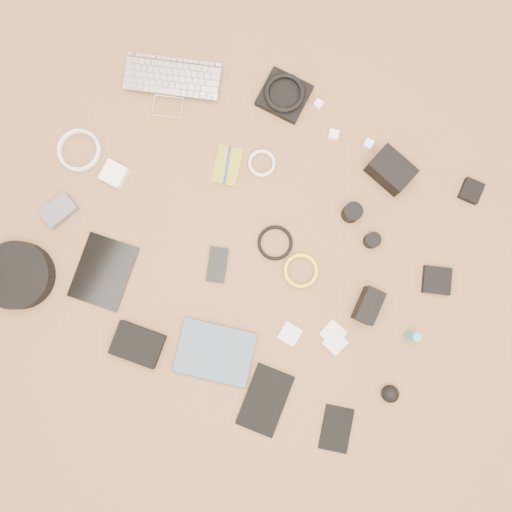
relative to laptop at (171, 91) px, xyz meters
The scene contains 34 objects.
room_shell 1.37m from the laptop, 35.62° to the right, with size 4.04×4.04×2.58m.
laptop is the anchor object (origin of this frame).
headphone_pouch 0.39m from the laptop, 25.65° to the left, with size 0.15×0.15×0.03m, color black.
headphones 0.39m from the laptop, 25.65° to the left, with size 0.14×0.14×0.02m, color black.
charger_a 0.51m from the laptop, 22.69° to the left, with size 0.03×0.03×0.02m, color white.
charger_b 0.58m from the laptop, 12.38° to the left, with size 0.03×0.03×0.03m, color white.
charger_c 0.70m from the laptop, 12.55° to the left, with size 0.03×0.03×0.03m, color white.
charger_d 0.57m from the laptop, 12.64° to the left, with size 0.03×0.03×0.03m, color white.
dslr_camera 0.79m from the laptop, ahead, with size 0.14×0.10×0.08m, color black.
lens_pouch 1.07m from the laptop, ahead, with size 0.06×0.07×0.03m, color black.
notebook_olive 0.32m from the laptop, 24.85° to the right, with size 0.09×0.13×0.01m, color olive.
pen_blue 0.32m from the laptop, 24.85° to the right, with size 0.01×0.01×0.13m, color #1434A7.
cable_white_a 0.40m from the laptop, 10.89° to the right, with size 0.09×0.09×0.01m, color white.
lens_a 0.74m from the laptop, ahead, with size 0.06×0.06×0.07m, color black.
lens_b 0.85m from the laptop, ahead, with size 0.05×0.05×0.05m, color black.
card_reader 1.10m from the laptop, ahead, with size 0.09×0.09×0.02m, color black.
power_brick 0.35m from the laptop, 94.41° to the right, with size 0.08×0.08×0.03m, color white.
cable_white_b 0.37m from the laptop, 117.87° to the right, with size 0.15×0.15×0.01m, color white.
cable_black 0.63m from the laptop, 27.70° to the right, with size 0.12×0.12×0.01m, color black.
cable_yellow 0.76m from the laptop, 26.38° to the right, with size 0.12×0.12×0.01m, color yellow.
flash 0.98m from the laptop, 20.09° to the right, with size 0.06×0.11×0.09m, color black.
lens_cleaner 1.15m from the laptop, 18.23° to the right, with size 0.03×0.03×0.10m, color #19A5A0.
battery_charger 0.55m from the laptop, 103.38° to the right, with size 0.07×0.11×0.03m, color #545358.
tablet 0.66m from the laptop, 81.07° to the right, with size 0.17×0.23×0.01m, color black.
phone 0.62m from the laptop, 46.61° to the right, with size 0.06×0.12×0.01m, color black.
filter_case_left 0.92m from the laptop, 35.83° to the right, with size 0.06×0.06×0.01m, color silver.
filter_case_mid 0.99m from the laptop, 28.33° to the right, with size 0.07×0.07×0.01m, color silver.
filter_case_right 1.02m from the laptop, 28.99° to the right, with size 0.06×0.06×0.01m, color silver.
air_blower 1.25m from the laptop, 26.42° to the right, with size 0.06×0.06×0.06m, color black.
headphone_case 0.80m from the laptop, 99.48° to the right, with size 0.22×0.22×0.06m, color black.
drive_case 0.86m from the laptop, 68.11° to the right, with size 0.16×0.11×0.04m, color black.
paperback 0.98m from the laptop, 53.85° to the right, with size 0.18×0.24×0.02m, color #41546E.
notebook_black_a 1.09m from the laptop, 44.67° to the right, with size 0.13×0.21×0.01m, color black.
notebook_black_b 1.26m from the laptop, 35.85° to the right, with size 0.09×0.14×0.01m, color black.
Camera 1 is at (0.13, -0.16, 1.66)m, focal length 35.00 mm.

